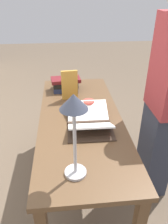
{
  "coord_description": "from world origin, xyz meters",
  "views": [
    {
      "loc": [
        -1.47,
        0.12,
        1.65
      ],
      "look_at": [
        -0.06,
        -0.02,
        0.83
      ],
      "focal_mm": 35.0,
      "sensor_mm": 36.0,
      "label": 1
    }
  ],
  "objects_px": {
    "coffee_mug": "(89,106)",
    "book_standing_upright": "(70,85)",
    "person_reader": "(164,107)",
    "open_book": "(89,120)",
    "reading_lamp": "(74,116)",
    "book_stack_tall": "(66,84)"
  },
  "relations": [
    {
      "from": "book_standing_upright",
      "to": "coffee_mug",
      "type": "height_order",
      "value": "book_standing_upright"
    },
    {
      "from": "book_standing_upright",
      "to": "coffee_mug",
      "type": "bearing_deg",
      "value": -153.31
    },
    {
      "from": "book_stack_tall",
      "to": "coffee_mug",
      "type": "height_order",
      "value": "book_stack_tall"
    },
    {
      "from": "book_standing_upright",
      "to": "reading_lamp",
      "type": "bearing_deg",
      "value": 174.45
    },
    {
      "from": "open_book",
      "to": "reading_lamp",
      "type": "relative_size",
      "value": 0.96
    },
    {
      "from": "open_book",
      "to": "coffee_mug",
      "type": "xyz_separation_m",
      "value": [
        0.19,
        -0.02,
        0.02
      ]
    },
    {
      "from": "book_standing_upright",
      "to": "coffee_mug",
      "type": "relative_size",
      "value": 2.28
    },
    {
      "from": "open_book",
      "to": "person_reader",
      "type": "bearing_deg",
      "value": -85.48
    },
    {
      "from": "coffee_mug",
      "to": "book_standing_upright",
      "type": "bearing_deg",
      "value": 31.61
    },
    {
      "from": "open_book",
      "to": "reading_lamp",
      "type": "bearing_deg",
      "value": 165.89
    },
    {
      "from": "person_reader",
      "to": "coffee_mug",
      "type": "bearing_deg",
      "value": -105.64
    },
    {
      "from": "book_standing_upright",
      "to": "person_reader",
      "type": "distance_m",
      "value": 0.81
    },
    {
      "from": "book_stack_tall",
      "to": "open_book",
      "type": "bearing_deg",
      "value": -166.39
    },
    {
      "from": "reading_lamp",
      "to": "coffee_mug",
      "type": "bearing_deg",
      "value": -12.73
    },
    {
      "from": "book_stack_tall",
      "to": "person_reader",
      "type": "relative_size",
      "value": 0.17
    },
    {
      "from": "coffee_mug",
      "to": "person_reader",
      "type": "height_order",
      "value": "person_reader"
    },
    {
      "from": "book_stack_tall",
      "to": "reading_lamp",
      "type": "distance_m",
      "value": 1.17
    },
    {
      "from": "book_standing_upright",
      "to": "person_reader",
      "type": "height_order",
      "value": "person_reader"
    },
    {
      "from": "book_standing_upright",
      "to": "coffee_mug",
      "type": "xyz_separation_m",
      "value": [
        -0.24,
        -0.15,
        -0.09
      ]
    },
    {
      "from": "book_stack_tall",
      "to": "coffee_mug",
      "type": "distance_m",
      "value": 0.48
    },
    {
      "from": "book_standing_upright",
      "to": "person_reader",
      "type": "bearing_deg",
      "value": -123.96
    },
    {
      "from": "reading_lamp",
      "to": "coffee_mug",
      "type": "distance_m",
      "value": 0.78
    }
  ]
}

